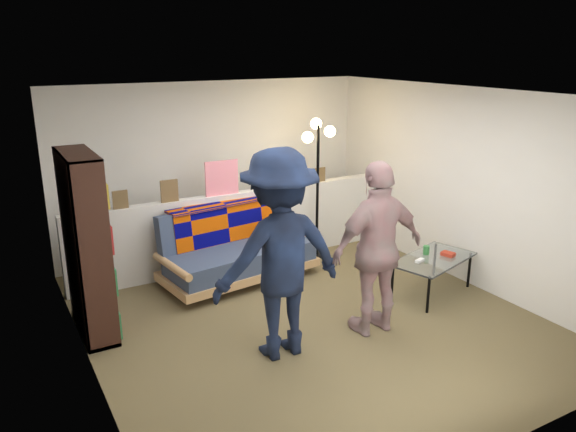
% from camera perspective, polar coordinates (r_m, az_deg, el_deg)
% --- Properties ---
extents(ground, '(5.00, 5.00, 0.00)m').
position_cam_1_polar(ground, '(6.28, 1.82, -10.15)').
color(ground, brown).
rests_on(ground, ground).
extents(room_shell, '(4.60, 5.05, 2.45)m').
position_cam_1_polar(room_shell, '(6.11, -0.33, 5.75)').
color(room_shell, silver).
rests_on(room_shell, ground).
extents(half_wall_ledge, '(4.45, 0.15, 1.00)m').
position_cam_1_polar(half_wall_ledge, '(7.56, -5.22, -1.28)').
color(half_wall_ledge, silver).
rests_on(half_wall_ledge, ground).
extents(ledge_decor, '(2.97, 0.02, 0.45)m').
position_cam_1_polar(ledge_decor, '(7.27, -6.92, 3.47)').
color(ledge_decor, brown).
rests_on(ledge_decor, half_wall_ledge).
extents(futon_sofa, '(2.03, 1.16, 0.83)m').
position_cam_1_polar(futon_sofa, '(7.12, -5.14, -3.42)').
color(futon_sofa, tan).
rests_on(futon_sofa, ground).
extents(bookshelf, '(0.31, 0.94, 1.88)m').
position_cam_1_polar(bookshelf, '(5.98, -19.75, -3.42)').
color(bookshelf, black).
rests_on(bookshelf, ground).
extents(coffee_table, '(1.20, 0.87, 0.56)m').
position_cam_1_polar(coffee_table, '(6.88, 14.53, -4.38)').
color(coffee_table, black).
rests_on(coffee_table, ground).
extents(floor_lamp, '(0.42, 0.35, 1.92)m').
position_cam_1_polar(floor_lamp, '(7.63, 3.02, 5.65)').
color(floor_lamp, black).
rests_on(floor_lamp, ground).
extents(person_left, '(1.31, 0.77, 2.00)m').
position_cam_1_polar(person_left, '(5.21, -0.90, -3.96)').
color(person_left, black).
rests_on(person_left, ground).
extents(person_right, '(1.06, 0.45, 1.80)m').
position_cam_1_polar(person_right, '(5.71, 9.13, -3.32)').
color(person_right, '#C98287').
rests_on(person_right, ground).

